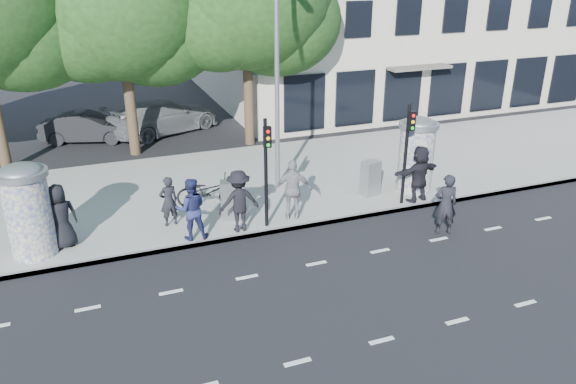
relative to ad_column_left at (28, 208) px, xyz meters
name	(u,v)px	position (x,y,z in m)	size (l,w,h in m)	color
ground	(338,290)	(7.20, -4.50, -1.54)	(120.00, 120.00, 0.00)	black
sidewalk	(250,184)	(7.20, 3.00, -1.46)	(40.00, 8.00, 0.15)	gray
curb	(288,229)	(7.20, -0.95, -1.46)	(40.00, 0.10, 0.16)	slate
lane_dash_near	(382,341)	(7.20, -6.70, -1.53)	(32.00, 0.12, 0.01)	silver
lane_dash_far	(316,263)	(7.20, -3.10, -1.53)	(32.00, 0.12, 0.01)	silver
ad_column_left	(28,208)	(0.00, 0.00, 0.00)	(1.36, 1.36, 2.65)	beige
ad_column_right	(416,153)	(12.40, 0.20, 0.00)	(1.36, 1.36, 2.65)	beige
traffic_pole_near	(266,163)	(6.60, -0.71, 0.69)	(0.22, 0.31, 3.40)	black
traffic_pole_far	(407,144)	(11.40, -0.71, 0.69)	(0.22, 0.31, 3.40)	black
street_lamp	(277,56)	(8.00, 2.13, 3.26)	(0.25, 0.93, 8.00)	slate
tree_near_left	(119,5)	(3.70, 8.20, 4.53)	(6.80, 6.80, 8.97)	#38281C
ped_a	(60,216)	(0.77, 0.13, -0.44)	(0.93, 0.60, 1.90)	black
ped_b	(169,201)	(3.84, 0.47, -0.59)	(0.58, 0.38, 1.59)	black
ped_c	(191,209)	(4.30, -0.65, -0.45)	(0.91, 0.71, 1.87)	#1F254F
ped_d	(239,201)	(5.74, -0.65, -0.43)	(1.24, 0.71, 1.92)	black
ped_e	(293,190)	(7.55, -0.45, -0.41)	(1.14, 0.65, 1.95)	gray
ped_f	(419,174)	(12.00, -0.65, -0.42)	(1.80, 0.65, 1.94)	black
man_road	(446,204)	(11.56, -2.77, -0.58)	(0.70, 0.46, 1.91)	black
bicycle	(208,192)	(5.27, 1.34, -0.84)	(2.09, 0.73, 1.10)	black
cabinet_left	(230,200)	(5.71, 0.25, -0.76)	(0.60, 0.44, 1.25)	slate
cabinet_right	(370,178)	(10.73, 0.35, -0.77)	(0.59, 0.43, 1.24)	gray
car_mid	(88,127)	(1.94, 10.72, -0.86)	(4.09, 1.42, 1.35)	black
car_right	(163,116)	(5.39, 10.93, -0.74)	(5.50, 2.23, 1.60)	#5B5F63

